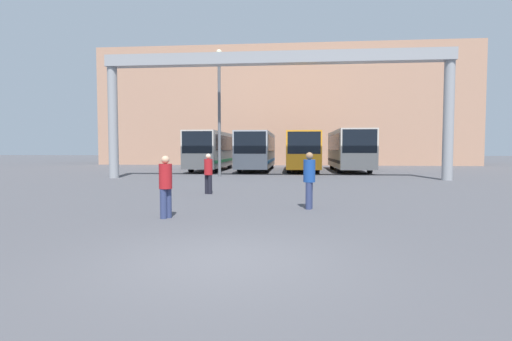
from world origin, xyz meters
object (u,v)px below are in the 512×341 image
Objects in this scene: pedestrian_near_center at (166,185)px; lamp_post at (219,108)px; bus_slot_1 at (257,149)px; bus_slot_2 at (302,149)px; bus_slot_3 at (349,148)px; pedestrian_mid_left at (208,173)px; pedestrian_near_left at (309,179)px; bus_slot_0 at (212,149)px.

lamp_post reaches higher than pedestrian_near_center.
bus_slot_1 reaches higher than bus_slot_2.
bus_slot_1 is 1.38× the size of lamp_post.
pedestrian_near_center is at bearing -109.10° from bus_slot_3.
bus_slot_3 reaches higher than pedestrian_mid_left.
bus_slot_2 is 1.05× the size of bus_slot_3.
bus_slot_2 is at bearing 103.89° from pedestrian_mid_left.
pedestrian_mid_left is at bearing -114.99° from bus_slot_3.
bus_slot_1 reaches higher than pedestrian_near_center.
pedestrian_near_left reaches higher than pedestrian_near_center.
bus_slot_2 is 18.00m from pedestrian_mid_left.
bus_slot_1 is 7.67m from bus_slot_3.
pedestrian_near_center is at bearing -50.57° from pedestrian_near_left.
pedestrian_mid_left is at bearing 35.17° from pedestrian_near_center.
pedestrian_mid_left is 10.76m from lamp_post.
pedestrian_near_center is 1.01× the size of pedestrian_mid_left.
bus_slot_0 is 22.37m from pedestrian_near_left.
bus_slot_0 is 11.47m from bus_slot_3.
lamp_post is at bearing -146.72° from pedestrian_near_left.
bus_slot_1 is 17.86m from pedestrian_mid_left.
pedestrian_near_left is 0.21× the size of lamp_post.
bus_slot_1 reaches higher than pedestrian_mid_left.
pedestrian_mid_left is at bearing -91.24° from bus_slot_1.
bus_slot_3 is at bearing 92.45° from pedestrian_mid_left.
bus_slot_3 is 6.24× the size of pedestrian_mid_left.
bus_slot_3 is at bearing -4.49° from bus_slot_1.
bus_slot_0 is 6.31× the size of pedestrian_near_center.
pedestrian_near_left is 1.05× the size of pedestrian_near_center.
lamp_post is (-9.44, -7.21, 2.63)m from bus_slot_3.
pedestrian_near_left is 1.06× the size of pedestrian_mid_left.
pedestrian_near_center is at bearing -81.35° from bus_slot_0.
bus_slot_3 is (11.47, -0.14, 0.05)m from bus_slot_0.
bus_slot_2 is 9.71m from lamp_post.
pedestrian_near_center is 5.74m from pedestrian_mid_left.
bus_slot_2 is at bearing 52.98° from lamp_post.
bus_slot_2 reaches higher than pedestrian_near_left.
bus_slot_1 is 8.45m from lamp_post.
pedestrian_near_center is at bearing -100.09° from bus_slot_2.
bus_slot_0 is at bearing 105.45° from lamp_post.
pedestrian_near_left is 4.37m from pedestrian_near_center.
pedestrian_near_center is at bearing -90.75° from bus_slot_1.
bus_slot_0 reaches higher than bus_slot_2.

